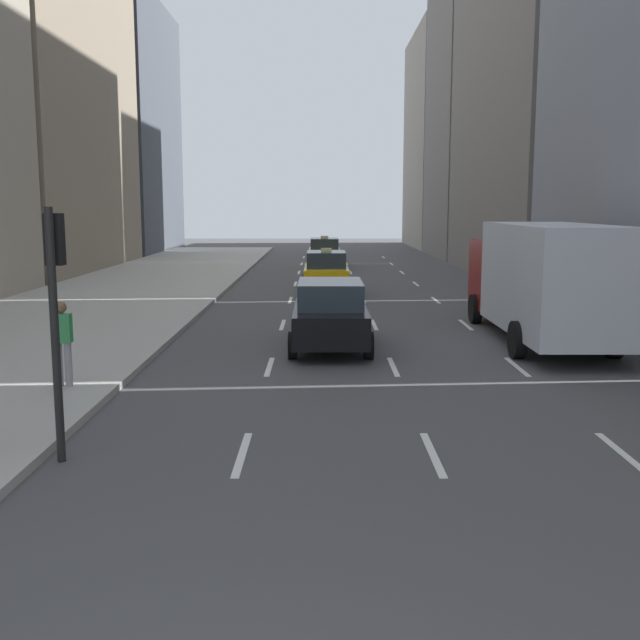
% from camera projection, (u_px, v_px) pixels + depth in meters
% --- Properties ---
extents(sidewalk_left, '(8.00, 66.00, 0.15)m').
position_uv_depth(sidewalk_left, '(121.00, 295.00, 29.74)').
color(sidewalk_left, '#ADAAA3').
rests_on(sidewalk_left, ground).
extents(lane_markings, '(5.72, 56.00, 0.01)m').
position_uv_depth(lane_markings, '(368.00, 311.00, 25.80)').
color(lane_markings, white).
rests_on(lane_markings, ground).
extents(building_row_left, '(6.00, 62.26, 25.95)m').
position_uv_depth(building_row_left, '(2.00, 60.00, 35.04)').
color(building_row_left, slate).
rests_on(building_row_left, ground).
extents(taxi_lead, '(2.02, 4.40, 1.87)m').
position_uv_depth(taxi_lead, '(324.00, 253.00, 43.56)').
color(taxi_lead, yellow).
rests_on(taxi_lead, ground).
extents(taxi_second, '(2.02, 4.40, 1.87)m').
position_uv_depth(taxi_second, '(326.00, 272.00, 31.14)').
color(taxi_second, yellow).
rests_on(taxi_second, ground).
extents(sedan_black_near, '(2.02, 4.54, 1.75)m').
position_uv_depth(sedan_black_near, '(330.00, 314.00, 18.96)').
color(sedan_black_near, black).
rests_on(sedan_black_near, ground).
extents(box_truck, '(2.58, 8.40, 3.15)m').
position_uv_depth(box_truck, '(542.00, 278.00, 19.74)').
color(box_truck, maroon).
rests_on(box_truck, ground).
extents(pedestrian_far_walking, '(0.36, 0.22, 1.65)m').
position_uv_depth(pedestrian_far_walking, '(63.00, 339.00, 14.36)').
color(pedestrian_far_walking, gray).
rests_on(pedestrian_far_walking, sidewalk_left).
extents(traffic_light_pole, '(0.24, 0.42, 3.60)m').
position_uv_depth(traffic_light_pole, '(55.00, 293.00, 10.41)').
color(traffic_light_pole, black).
rests_on(traffic_light_pole, ground).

